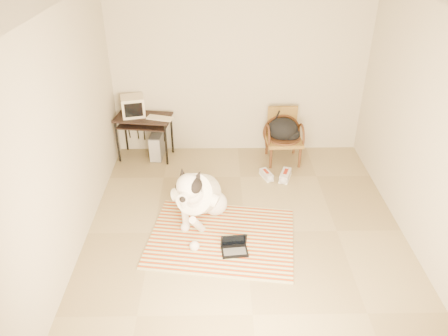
{
  "coord_description": "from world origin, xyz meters",
  "views": [
    {
      "loc": [
        -0.34,
        -4.34,
        3.56
      ],
      "look_at": [
        -0.27,
        0.18,
        0.84
      ],
      "focal_mm": 35.0,
      "sensor_mm": 36.0,
      "label": 1
    }
  ],
  "objects_px": {
    "dog": "(199,196)",
    "pc_tower": "(157,145)",
    "crt_monitor": "(133,106)",
    "rattan_chair": "(283,136)",
    "backpack": "(284,130)",
    "computer_desk": "(144,123)",
    "laptop": "(234,247)"
  },
  "relations": [
    {
      "from": "rattan_chair",
      "to": "backpack",
      "type": "distance_m",
      "value": 0.14
    },
    {
      "from": "dog",
      "to": "rattan_chair",
      "type": "relative_size",
      "value": 1.59
    },
    {
      "from": "laptop",
      "to": "crt_monitor",
      "type": "xyz_separation_m",
      "value": [
        -1.52,
        2.4,
        0.8
      ]
    },
    {
      "from": "computer_desk",
      "to": "rattan_chair",
      "type": "xyz_separation_m",
      "value": [
        2.22,
        -0.09,
        -0.2
      ]
    },
    {
      "from": "computer_desk",
      "to": "crt_monitor",
      "type": "xyz_separation_m",
      "value": [
        -0.15,
        0.07,
        0.26
      ]
    },
    {
      "from": "dog",
      "to": "computer_desk",
      "type": "xyz_separation_m",
      "value": [
        -0.93,
        1.71,
        0.24
      ]
    },
    {
      "from": "dog",
      "to": "laptop",
      "type": "distance_m",
      "value": 0.82
    },
    {
      "from": "computer_desk",
      "to": "backpack",
      "type": "relative_size",
      "value": 1.8
    },
    {
      "from": "dog",
      "to": "backpack",
      "type": "relative_size",
      "value": 2.6
    },
    {
      "from": "laptop",
      "to": "backpack",
      "type": "height_order",
      "value": "backpack"
    },
    {
      "from": "rattan_chair",
      "to": "backpack",
      "type": "relative_size",
      "value": 1.63
    },
    {
      "from": "computer_desk",
      "to": "pc_tower",
      "type": "distance_m",
      "value": 0.45
    },
    {
      "from": "laptop",
      "to": "pc_tower",
      "type": "relative_size",
      "value": 0.74
    },
    {
      "from": "laptop",
      "to": "computer_desk",
      "type": "height_order",
      "value": "computer_desk"
    },
    {
      "from": "dog",
      "to": "rattan_chair",
      "type": "bearing_deg",
      "value": 51.27
    },
    {
      "from": "laptop",
      "to": "rattan_chair",
      "type": "relative_size",
      "value": 0.4
    },
    {
      "from": "backpack",
      "to": "laptop",
      "type": "bearing_deg",
      "value": -111.35
    },
    {
      "from": "pc_tower",
      "to": "backpack",
      "type": "bearing_deg",
      "value": -4.75
    },
    {
      "from": "laptop",
      "to": "backpack",
      "type": "xyz_separation_m",
      "value": [
        0.85,
        2.19,
        0.48
      ]
    },
    {
      "from": "dog",
      "to": "pc_tower",
      "type": "relative_size",
      "value": 2.94
    },
    {
      "from": "crt_monitor",
      "to": "rattan_chair",
      "type": "distance_m",
      "value": 2.42
    },
    {
      "from": "dog",
      "to": "pc_tower",
      "type": "height_order",
      "value": "dog"
    },
    {
      "from": "dog",
      "to": "computer_desk",
      "type": "relative_size",
      "value": 1.44
    },
    {
      "from": "crt_monitor",
      "to": "rattan_chair",
      "type": "xyz_separation_m",
      "value": [
        2.37,
        -0.16,
        -0.46
      ]
    },
    {
      "from": "pc_tower",
      "to": "rattan_chair",
      "type": "bearing_deg",
      "value": -3.24
    },
    {
      "from": "dog",
      "to": "laptop",
      "type": "relative_size",
      "value": 3.99
    },
    {
      "from": "crt_monitor",
      "to": "pc_tower",
      "type": "relative_size",
      "value": 0.91
    },
    {
      "from": "dog",
      "to": "crt_monitor",
      "type": "height_order",
      "value": "crt_monitor"
    },
    {
      "from": "computer_desk",
      "to": "backpack",
      "type": "bearing_deg",
      "value": -3.82
    },
    {
      "from": "dog",
      "to": "computer_desk",
      "type": "distance_m",
      "value": 1.96
    },
    {
      "from": "pc_tower",
      "to": "dog",
      "type": "bearing_deg",
      "value": -66.69
    },
    {
      "from": "computer_desk",
      "to": "backpack",
      "type": "distance_m",
      "value": 2.22
    }
  ]
}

